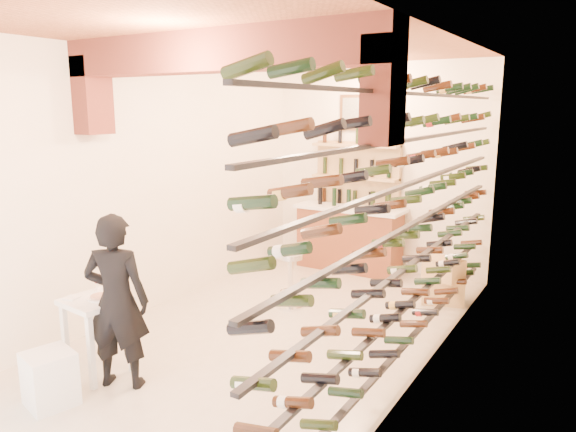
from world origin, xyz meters
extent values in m
plane|color=beige|center=(0.00, 0.00, 0.00)|extent=(6.00, 6.00, 0.00)
cube|color=white|center=(0.00, 3.00, 1.60)|extent=(3.50, 0.02, 3.20)
cube|color=white|center=(0.00, -3.00, 1.60)|extent=(3.50, 0.02, 3.20)
cube|color=white|center=(-1.75, 0.00, 1.60)|extent=(0.02, 6.00, 3.20)
cube|color=white|center=(1.75, 0.00, 1.60)|extent=(0.02, 6.00, 3.20)
cube|color=#A15939|center=(0.00, 0.00, 3.20)|extent=(3.50, 6.00, 0.02)
cube|color=#9C4536|center=(0.00, -1.00, 3.02)|extent=(3.50, 0.35, 0.36)
cube|color=#9C4536|center=(-1.63, -1.00, 2.65)|extent=(0.24, 0.35, 0.80)
cube|color=#9C4536|center=(1.63, -1.00, 2.65)|extent=(0.24, 0.35, 0.80)
cube|color=black|center=(1.59, 0.00, 0.25)|extent=(0.06, 5.70, 0.03)
cube|color=black|center=(1.59, 0.00, 0.65)|extent=(0.06, 5.70, 0.03)
cube|color=black|center=(1.59, 0.00, 1.05)|extent=(0.06, 5.70, 0.03)
cube|color=black|center=(1.59, 0.00, 1.45)|extent=(0.06, 5.70, 0.03)
cube|color=black|center=(1.59, 0.00, 1.85)|extent=(0.06, 5.70, 0.03)
cube|color=black|center=(1.59, 0.00, 2.25)|extent=(0.06, 5.70, 0.03)
cube|color=black|center=(1.59, 0.00, 2.65)|extent=(0.06, 5.70, 0.03)
cube|color=brown|center=(-0.30, 2.65, 0.48)|extent=(1.60, 0.55, 0.96)
cube|color=white|center=(-0.30, 2.65, 0.98)|extent=(1.70, 0.62, 0.05)
cube|color=tan|center=(-0.30, 2.92, 1.00)|extent=(1.40, 0.10, 2.00)
cube|color=tan|center=(-0.30, 2.82, 0.45)|extent=(1.40, 0.28, 0.04)
cube|color=tan|center=(-0.30, 2.82, 0.95)|extent=(1.40, 0.28, 0.04)
cube|color=tan|center=(-0.30, 2.82, 1.45)|extent=(1.40, 0.28, 0.04)
cube|color=tan|center=(-0.30, 2.82, 1.95)|extent=(1.40, 0.28, 0.04)
cube|color=brown|center=(-0.30, 2.97, 2.45)|extent=(0.70, 0.04, 0.55)
cube|color=#99998C|center=(-0.30, 2.94, 2.45)|extent=(0.60, 0.01, 0.45)
cube|color=white|center=(-0.89, -1.73, 0.74)|extent=(0.58, 0.58, 0.05)
cube|color=white|center=(-1.13, -1.92, 0.36)|extent=(0.05, 0.05, 0.72)
cube|color=white|center=(-0.70, -1.97, 0.36)|extent=(0.05, 0.05, 0.72)
cube|color=white|center=(-1.08, -1.50, 0.36)|extent=(0.05, 0.05, 0.72)
cube|color=white|center=(-0.66, -1.55, 0.36)|extent=(0.05, 0.05, 0.72)
cylinder|color=white|center=(-0.84, -1.71, 0.77)|extent=(0.24, 0.24, 0.02)
cylinder|color=#BF7266|center=(-0.84, -1.71, 0.79)|extent=(0.18, 0.18, 0.02)
cube|color=white|center=(-1.08, -1.86, 0.77)|extent=(0.15, 0.15, 0.02)
cylinder|color=white|center=(-1.05, -1.58, 0.77)|extent=(0.07, 0.07, 0.00)
cylinder|color=white|center=(-1.05, -1.58, 0.82)|extent=(0.01, 0.01, 0.09)
cone|color=#5A070D|center=(-1.05, -1.58, 0.89)|extent=(0.08, 0.08, 0.08)
cube|color=white|center=(-0.81, -2.33, 0.24)|extent=(0.46, 0.46, 0.47)
imported|color=black|center=(-0.55, -1.77, 0.81)|extent=(0.70, 0.60, 1.63)
cylinder|color=silver|center=(-0.24, 0.75, 0.01)|extent=(0.37, 0.37, 0.03)
cylinder|color=silver|center=(-0.24, 0.75, 0.34)|extent=(0.07, 0.07, 0.65)
cylinder|color=silver|center=(-0.24, 0.75, 0.68)|extent=(0.35, 0.35, 0.06)
torus|color=silver|center=(-0.24, 0.75, 0.20)|extent=(0.28, 0.28, 0.02)
cube|color=tan|center=(1.39, 1.93, 0.16)|extent=(0.63, 0.53, 0.32)
cube|color=tan|center=(1.39, 1.93, 0.46)|extent=(0.55, 0.46, 0.27)
camera|label=1|loc=(3.17, -4.91, 2.54)|focal=33.64mm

